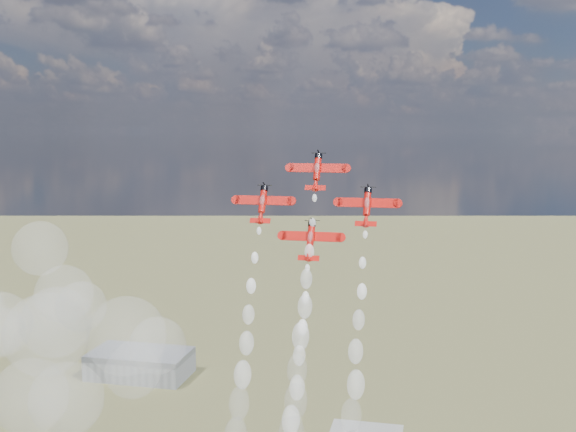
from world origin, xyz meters
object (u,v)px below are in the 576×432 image
(plane_left, at_px, (262,203))
(hangar, at_px, (140,364))
(plane_lead, at_px, (317,171))
(plane_slot, at_px, (310,240))
(plane_right, at_px, (367,206))

(plane_left, bearing_deg, hangar, 123.85)
(hangar, height_order, plane_lead, plane_lead)
(hangar, distance_m, plane_left, 217.63)
(hangar, bearing_deg, plane_slot, -53.96)
(plane_lead, distance_m, plane_right, 14.62)
(hangar, bearing_deg, plane_lead, -52.60)
(plane_lead, relative_size, plane_slot, 1.00)
(plane_left, height_order, plane_right, same)
(plane_lead, xyz_separation_m, plane_slot, (0.00, -7.91, -14.78))
(plane_lead, bearing_deg, plane_slot, -90.00)
(hangar, height_order, plane_slot, plane_slot)
(plane_right, bearing_deg, plane_slot, -161.72)
(plane_lead, height_order, plane_right, plane_lead)
(plane_right, bearing_deg, plane_lead, 161.72)
(plane_left, height_order, plane_slot, plane_left)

